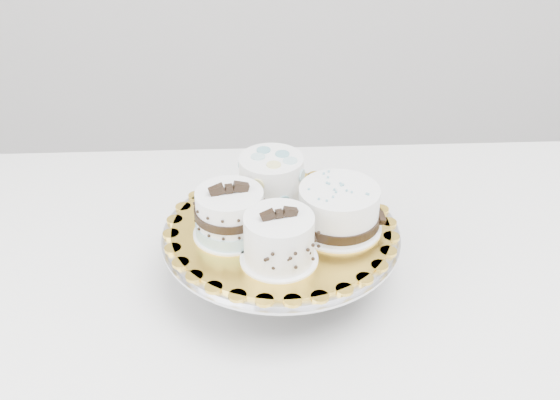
{
  "coord_description": "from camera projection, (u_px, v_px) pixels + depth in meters",
  "views": [
    {
      "loc": [
        0.0,
        -0.6,
        1.41
      ],
      "look_at": [
        0.07,
        0.19,
        0.9
      ],
      "focal_mm": 45.0,
      "sensor_mm": 36.0,
      "label": 1
    }
  ],
  "objects": [
    {
      "name": "table",
      "position": [
        287.0,
        320.0,
        1.07
      ],
      "size": [
        1.28,
        0.88,
        0.75
      ],
      "rotation": [
        0.0,
        0.0,
        -0.04
      ],
      "color": "white",
      "rests_on": "floor"
    },
    {
      "name": "cake_stand",
      "position": [
        281.0,
        246.0,
        1.0
      ],
      "size": [
        0.34,
        0.34,
        0.09
      ],
      "color": "gray",
      "rests_on": "table"
    },
    {
      "name": "cake_board",
      "position": [
        281.0,
        228.0,
        0.99
      ],
      "size": [
        0.31,
        0.31,
        0.0
      ],
      "primitive_type": "cylinder",
      "rotation": [
        0.0,
        0.0,
        -0.01
      ],
      "color": "gold",
      "rests_on": "cake_stand"
    },
    {
      "name": "cake_swirl",
      "position": [
        279.0,
        240.0,
        0.91
      ],
      "size": [
        0.11,
        0.11,
        0.08
      ],
      "rotation": [
        0.0,
        0.0,
        0.19
      ],
      "color": "white",
      "rests_on": "cake_board"
    },
    {
      "name": "cake_banded",
      "position": [
        230.0,
        215.0,
        0.96
      ],
      "size": [
        0.11,
        0.11,
        0.08
      ],
      "rotation": [
        0.0,
        0.0,
        0.16
      ],
      "color": "white",
      "rests_on": "cake_board"
    },
    {
      "name": "cake_dots",
      "position": [
        271.0,
        178.0,
        1.03
      ],
      "size": [
        0.12,
        0.12,
        0.07
      ],
      "rotation": [
        0.0,
        0.0,
        -0.31
      ],
      "color": "white",
      "rests_on": "cake_board"
    },
    {
      "name": "cake_ribbon",
      "position": [
        339.0,
        210.0,
        0.97
      ],
      "size": [
        0.13,
        0.12,
        0.07
      ],
      "rotation": [
        0.0,
        0.0,
        0.13
      ],
      "color": "white",
      "rests_on": "cake_board"
    }
  ]
}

